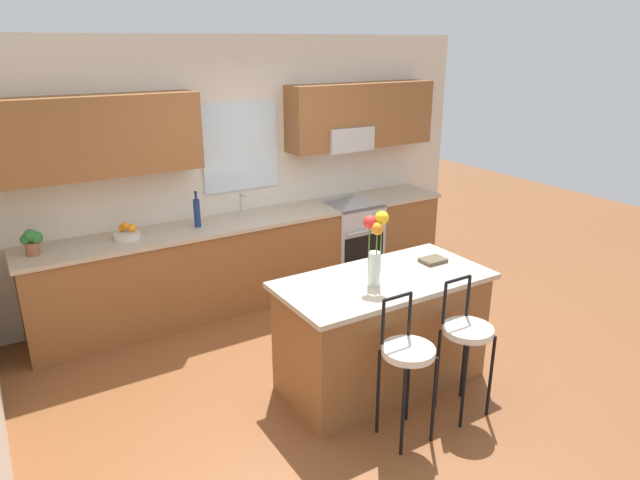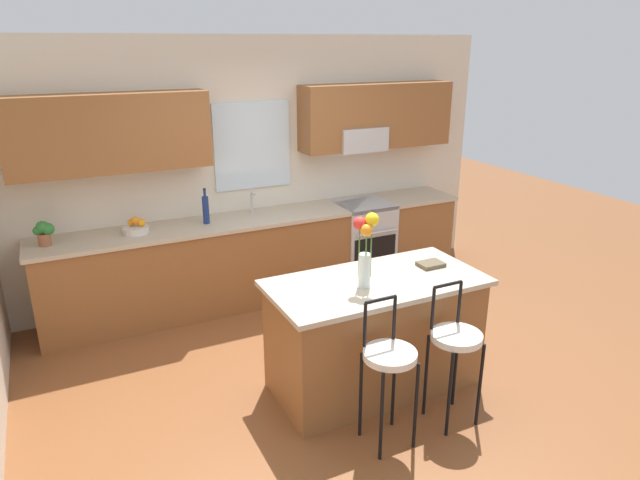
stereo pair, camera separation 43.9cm
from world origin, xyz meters
TOP-DOWN VIEW (x-y plane):
  - ground_plane at (0.00, 0.00)m, footprint 14.00×14.00m
  - back_wall_assembly at (0.02, 1.98)m, footprint 5.60×0.50m
  - counter_run at (-0.00, 1.70)m, footprint 4.56×0.64m
  - sink_faucet at (-0.08, 1.84)m, footprint 0.02×0.13m
  - oven_range at (1.17, 1.68)m, footprint 0.60×0.64m
  - kitchen_island at (0.16, -0.26)m, footprint 1.66×0.83m
  - bar_stool_near at (-0.11, -0.89)m, footprint 0.36×0.36m
  - bar_stool_middle at (0.44, -0.89)m, footprint 0.36×0.36m
  - flower_vase at (0.02, -0.32)m, footprint 0.17×0.16m
  - cookbook at (0.71, -0.21)m, footprint 0.20×0.15m
  - fruit_bowl_oranges at (-1.29, 1.70)m, footprint 0.24×0.24m
  - bottle_olive_oil at (-0.61, 1.70)m, footprint 0.06×0.06m
  - potted_plant_small at (-2.07, 1.70)m, footprint 0.18×0.12m

SIDE VIEW (x-z plane):
  - ground_plane at x=0.00m, z-range 0.00..0.00m
  - oven_range at x=1.17m, z-range 0.00..0.92m
  - kitchen_island at x=0.16m, z-range 0.00..0.92m
  - counter_run at x=0.00m, z-range 0.01..0.93m
  - bar_stool_near at x=-0.11m, z-range 0.11..1.16m
  - bar_stool_middle at x=0.44m, z-range 0.11..1.16m
  - cookbook at x=0.71m, z-range 0.92..0.95m
  - fruit_bowl_oranges at x=-1.29m, z-range 0.89..1.05m
  - potted_plant_small at x=-2.07m, z-range 0.93..1.16m
  - sink_faucet at x=-0.08m, z-range 0.95..1.18m
  - bottle_olive_oil at x=-0.61m, z-range 0.89..1.24m
  - flower_vase at x=0.02m, z-range 0.96..1.53m
  - back_wall_assembly at x=0.02m, z-range 0.16..2.86m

